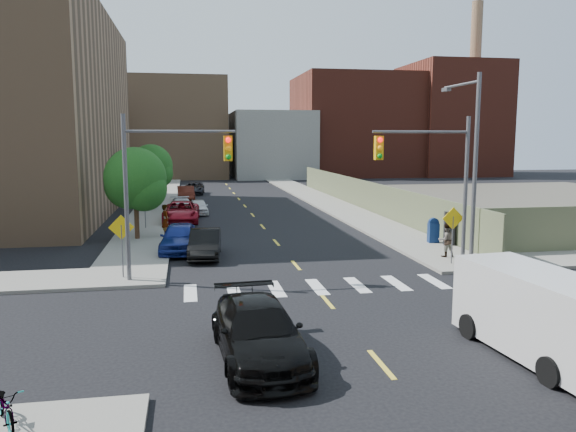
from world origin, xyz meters
name	(u,v)px	position (x,y,z in m)	size (l,w,h in m)	color
ground	(341,318)	(0.00, 0.00, 0.00)	(160.00, 160.00, 0.00)	black
sidewalk_nw	(161,196)	(-7.75, 41.50, 0.07)	(3.50, 73.00, 0.15)	gray
sidewalk_ne	(307,193)	(7.75, 41.50, 0.07)	(3.50, 73.00, 0.15)	gray
fence_north	(362,195)	(9.60, 28.00, 1.25)	(0.12, 44.00, 2.50)	#6C714F
gravel_lot	(542,202)	(28.00, 30.00, 0.03)	(36.00, 42.00, 0.06)	#595447
bg_bldg_west	(69,138)	(-22.00, 70.00, 6.00)	(14.00, 18.00, 12.00)	#592319
bg_bldg_midwest	(180,129)	(-6.00, 72.00, 7.50)	(14.00, 16.00, 15.00)	#8C6B4C
bg_bldg_center	(271,145)	(8.00, 70.00, 5.00)	(12.00, 16.00, 10.00)	gray
bg_bldg_east	(353,126)	(22.00, 72.00, 8.00)	(18.00, 18.00, 16.00)	#592319
bg_bldg_fareast	(450,120)	(38.00, 70.00, 9.00)	(14.00, 16.00, 18.00)	#592319
smokestack	(474,89)	(42.00, 70.00, 14.00)	(1.80, 1.80, 28.00)	#8C6B4C
signal_nw	(163,175)	(-5.98, 6.00, 4.53)	(4.59, 0.30, 7.00)	#59595E
signal_ne	(435,172)	(5.98, 6.00, 4.53)	(4.59, 0.30, 7.00)	#59595E
streetlight_ne	(471,155)	(8.20, 6.90, 5.22)	(0.25, 3.70, 9.00)	#59595E
warn_sign_nw	(122,234)	(-7.80, 6.50, 1.99)	(1.06, 0.06, 2.83)	#59595E
warn_sign_ne	(453,225)	(7.20, 6.50, 1.99)	(1.06, 0.06, 2.83)	#59595E
warn_sign_midwest	(145,200)	(-7.80, 20.00, 1.99)	(1.06, 0.06, 2.83)	#59595E
tree_west_near	(135,182)	(-8.00, 16.05, 3.48)	(3.66, 3.64, 5.52)	#332114
tree_west_far	(151,169)	(-8.00, 31.05, 3.48)	(3.66, 3.64, 5.52)	#332114
parked_car_blue	(179,238)	(-5.50, 12.18, 0.79)	(1.86, 4.63, 1.58)	navy
parked_car_black	(205,244)	(-4.20, 10.64, 0.71)	(1.50, 4.29, 1.41)	black
parked_car_red	(181,212)	(-5.50, 23.17, 0.75)	(2.48, 5.39, 1.50)	maroon
parked_car_silver	(182,207)	(-5.50, 27.03, 0.66)	(1.84, 4.52, 1.31)	#AFB1B7
parked_car_white	(198,207)	(-4.20, 27.14, 0.61)	(1.44, 3.57, 1.22)	silver
parked_car_maroon	(186,194)	(-5.19, 36.51, 0.74)	(1.56, 4.47, 1.47)	#42150D
parked_car_grey	(194,188)	(-4.36, 43.50, 0.63)	(2.11, 4.57, 1.27)	black
black_sedan	(259,332)	(-3.20, -3.09, 0.79)	(2.21, 5.44, 1.58)	black
cargo_van	(534,310)	(4.42, -4.02, 1.27)	(2.58, 5.44, 2.41)	silver
mailbox	(433,230)	(8.66, 11.72, 0.83)	(0.60, 0.48, 1.41)	navy
payphone	(449,228)	(9.20, 10.87, 1.07)	(0.55, 0.45, 1.85)	black
pedestrian_west	(166,220)	(-6.36, 16.62, 1.11)	(0.70, 0.46, 1.91)	gray
pedestrian_east	(446,240)	(7.62, 7.97, 0.99)	(0.82, 0.64, 1.68)	gray
bicycle	(5,406)	(-8.80, -6.00, 0.58)	(0.58, 1.65, 0.87)	gray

